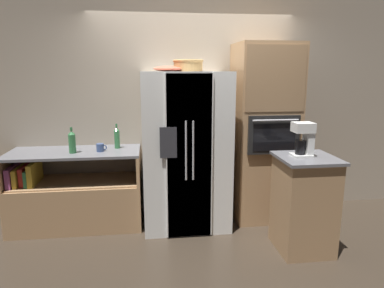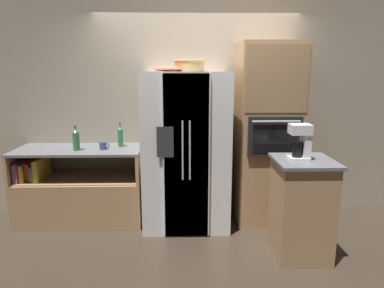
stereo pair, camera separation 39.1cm
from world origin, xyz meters
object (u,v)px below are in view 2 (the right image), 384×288
at_px(wall_oven, 267,135).
at_px(refrigerator, 186,150).
at_px(bottle_tall, 120,136).
at_px(mug, 103,146).
at_px(wicker_basket, 189,65).
at_px(bottle_short, 76,139).
at_px(fruit_bowl, 168,69).
at_px(coffee_maker, 302,140).

bearing_deg(wall_oven, refrigerator, -175.25).
bearing_deg(bottle_tall, mug, -139.48).
relative_size(wicker_basket, bottle_tall, 1.17).
bearing_deg(refrigerator, bottle_short, 179.97).
bearing_deg(wall_oven, fruit_bowl, -172.95).
bearing_deg(wall_oven, bottle_short, -177.95).
bearing_deg(refrigerator, bottle_tall, 166.74).
xyz_separation_m(wicker_basket, fruit_bowl, (-0.24, -0.12, -0.04)).
height_order(refrigerator, mug, refrigerator).
height_order(wall_oven, coffee_maker, wall_oven).
relative_size(bottle_short, mug, 2.47).
bearing_deg(fruit_bowl, coffee_maker, -28.80).
bearing_deg(wall_oven, mug, -178.70).
distance_m(wall_oven, bottle_short, 2.25).
height_order(fruit_bowl, bottle_short, fruit_bowl).
distance_m(bottle_tall, coffee_maker, 2.12).
relative_size(wall_oven, bottle_short, 7.27).
bearing_deg(bottle_short, wall_oven, 2.05).
xyz_separation_m(fruit_bowl, bottle_tall, (-0.60, 0.25, -0.80)).
distance_m(refrigerator, fruit_bowl, 0.96).
relative_size(refrigerator, wicker_basket, 5.23).
bearing_deg(refrigerator, fruit_bowl, -162.28).
distance_m(fruit_bowl, mug, 1.18).
height_order(refrigerator, coffee_maker, refrigerator).
height_order(refrigerator, bottle_short, refrigerator).
relative_size(bottle_tall, bottle_short, 1.01).
bearing_deg(coffee_maker, bottle_short, 161.87).
bearing_deg(coffee_maker, bottle_tall, 153.00).
relative_size(refrigerator, bottle_tall, 6.14).
distance_m(bottle_tall, mug, 0.25).
xyz_separation_m(fruit_bowl, bottle_short, (-1.08, 0.06, -0.80)).
distance_m(refrigerator, mug, 0.98).
bearing_deg(bottle_tall, coffee_maker, -27.00).
relative_size(fruit_bowl, coffee_maker, 0.90).
bearing_deg(mug, refrigerator, -2.16).
relative_size(fruit_bowl, mug, 2.58).
xyz_separation_m(mug, coffee_maker, (2.07, -0.81, 0.22)).
xyz_separation_m(refrigerator, bottle_tall, (-0.80, 0.19, 0.13)).
bearing_deg(wicker_basket, mug, -178.91).
relative_size(bottle_short, coffee_maker, 0.87).
height_order(wall_oven, bottle_short, wall_oven).
distance_m(wall_oven, coffee_maker, 0.87).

